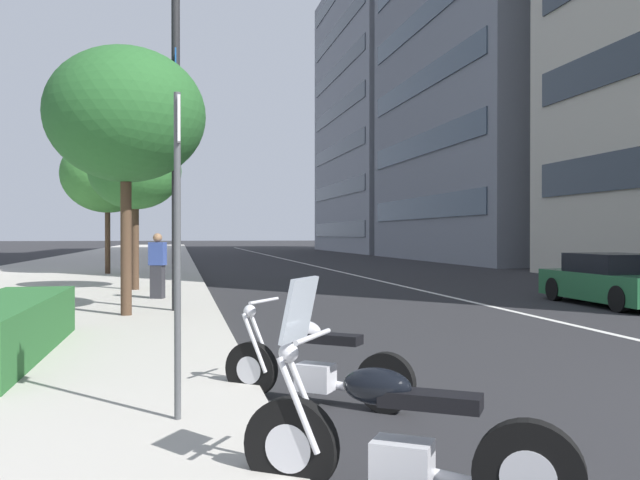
# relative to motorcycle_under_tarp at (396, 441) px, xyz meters

# --- Properties ---
(sidewalk_right_plaza) EXTENTS (160.00, 10.07, 0.15)m
(sidewalk_right_plaza) POSITION_rel_motorcycle_under_tarp_xyz_m (29.87, 5.55, -0.37)
(sidewalk_right_plaza) COLOR #B2ADA3
(sidewalk_right_plaza) RESTS_ON ground
(lane_centre_stripe) EXTENTS (110.00, 0.16, 0.01)m
(lane_centre_stripe) POSITION_rel_motorcycle_under_tarp_xyz_m (34.87, -6.22, -0.44)
(lane_centre_stripe) COLOR silver
(lane_centre_stripe) RESTS_ON ground
(motorcycle_under_tarp) EXTENTS (1.30, 1.93, 1.49)m
(motorcycle_under_tarp) POSITION_rel_motorcycle_under_tarp_xyz_m (0.00, 0.00, 0.00)
(motorcycle_under_tarp) COLOR black
(motorcycle_under_tarp) RESTS_ON ground
(motorcycle_mid_row) EXTENTS (1.40, 1.80, 1.08)m
(motorcycle_mid_row) POSITION_rel_motorcycle_under_tarp_xyz_m (2.76, -0.01, -0.04)
(motorcycle_mid_row) COLOR black
(motorcycle_mid_row) RESTS_ON ground
(car_far_down_avenue) EXTENTS (4.32, 1.94, 1.31)m
(car_far_down_avenue) POSITION_rel_motorcycle_under_tarp_xyz_m (10.77, -9.36, 0.16)
(car_far_down_avenue) COLOR #236038
(car_far_down_avenue) RESTS_ON ground
(parking_sign_by_curb) EXTENTS (0.32, 0.06, 2.89)m
(parking_sign_by_curb) POSITION_rel_motorcycle_under_tarp_xyz_m (1.92, 1.38, 1.42)
(parking_sign_by_curb) COLOR #47494C
(parking_sign_by_curb) RESTS_ON sidewalk_right_plaza
(street_lamp_with_banners) EXTENTS (1.26, 2.20, 7.65)m
(street_lamp_with_banners) POSITION_rel_motorcycle_under_tarp_xyz_m (10.57, 1.12, 4.38)
(street_lamp_with_banners) COLOR #232326
(street_lamp_with_banners) RESTS_ON sidewalk_right_plaza
(clipped_hedge_bed) EXTENTS (4.85, 1.10, 0.75)m
(clipped_hedge_bed) POSITION_rel_motorcycle_under_tarp_xyz_m (5.52, 3.67, 0.08)
(clipped_hedge_bed) COLOR #28602D
(clipped_hedge_bed) RESTS_ON sidewalk_right_plaza
(street_tree_far_plaza) EXTENTS (3.20, 3.20, 5.42)m
(street_tree_far_plaza) POSITION_rel_motorcycle_under_tarp_xyz_m (9.91, 2.42, 3.75)
(street_tree_far_plaza) COLOR #473323
(street_tree_far_plaza) RESTS_ON sidewalk_right_plaza
(street_tree_by_lamp_post) EXTENTS (2.71, 2.71, 4.69)m
(street_tree_by_lamp_post) POSITION_rel_motorcycle_under_tarp_xyz_m (16.41, 2.65, 3.23)
(street_tree_by_lamp_post) COLOR #473323
(street_tree_by_lamp_post) RESTS_ON sidewalk_right_plaza
(street_tree_near_plaza_corner) EXTENTS (3.81, 3.81, 5.79)m
(street_tree_near_plaza_corner) POSITION_rel_motorcycle_under_tarp_xyz_m (25.08, 4.30, 3.87)
(street_tree_near_plaza_corner) COLOR #473323
(street_tree_near_plaza_corner) RESTS_ON sidewalk_right_plaza
(pedestrian_on_plaza) EXTENTS (0.39, 0.47, 1.67)m
(pedestrian_on_plaza) POSITION_rel_motorcycle_under_tarp_xyz_m (13.44, 1.91, 0.55)
(pedestrian_on_plaza) COLOR #2D2D33
(pedestrian_on_plaza) RESTS_ON sidewalk_right_plaza
(office_tower_near_left) EXTENTS (23.93, 19.81, 29.20)m
(office_tower_near_left) POSITION_rel_motorcycle_under_tarp_xyz_m (64.01, -24.80, 14.15)
(office_tower_near_left) COLOR gray
(office_tower_near_left) RESTS_ON ground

